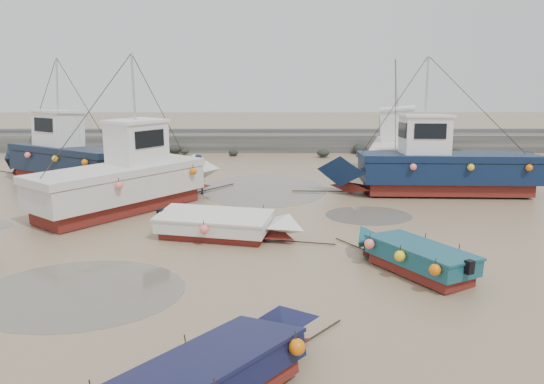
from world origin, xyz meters
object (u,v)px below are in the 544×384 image
at_px(dinghy_1, 220,369).
at_px(person, 199,194).
at_px(cabin_boat_3, 400,149).
at_px(dinghy_5, 225,222).
at_px(cabin_boat_0, 61,156).
at_px(cabin_boat_2, 433,166).
at_px(dinghy_2, 410,252).
at_px(cabin_boat_1, 132,177).

bearing_deg(dinghy_1, person, 139.69).
xyz_separation_m(cabin_boat_3, person, (-10.54, -5.28, -1.37)).
relative_size(dinghy_5, cabin_boat_0, 0.67).
distance_m(dinghy_1, cabin_boat_0, 20.92).
relative_size(dinghy_1, person, 2.72).
xyz_separation_m(dinghy_5, cabin_boat_3, (8.75, 11.88, 0.83)).
bearing_deg(dinghy_5, cabin_boat_2, 140.19).
bearing_deg(cabin_boat_2, dinghy_2, 162.60).
xyz_separation_m(dinghy_1, cabin_boat_2, (8.36, 15.93, 0.76)).
height_order(dinghy_1, cabin_boat_2, cabin_boat_2).
height_order(dinghy_1, cabin_boat_0, cabin_boat_0).
bearing_deg(dinghy_1, cabin_boat_1, 150.96).
xyz_separation_m(cabin_boat_0, cabin_boat_1, (4.96, -5.39, -0.01)).
bearing_deg(dinghy_2, person, 95.40).
xyz_separation_m(cabin_boat_0, cabin_boat_3, (17.84, 2.50, 0.03)).
xyz_separation_m(dinghy_5, person, (-1.79, 6.60, -0.54)).
bearing_deg(cabin_boat_2, cabin_boat_1, 104.50).
relative_size(cabin_boat_1, person, 4.71).
relative_size(dinghy_2, cabin_boat_1, 0.55).
xyz_separation_m(dinghy_2, dinghy_5, (-5.50, 3.05, -0.02)).
distance_m(cabin_boat_0, cabin_boat_3, 18.01).
xyz_separation_m(dinghy_1, cabin_boat_0, (-9.78, 18.48, 0.80)).
bearing_deg(person, cabin_boat_0, -59.32).
distance_m(dinghy_5, person, 6.86).
distance_m(dinghy_1, cabin_boat_2, 18.00).
distance_m(dinghy_2, cabin_boat_2, 10.53).
xyz_separation_m(dinghy_5, cabin_boat_1, (-4.14, 3.99, 0.79)).
bearing_deg(dinghy_2, cabin_boat_2, 38.62).
height_order(dinghy_2, cabin_boat_1, cabin_boat_1).
xyz_separation_m(dinghy_2, cabin_boat_2, (3.55, 9.88, 0.74)).
xyz_separation_m(dinghy_5, cabin_boat_2, (9.05, 6.83, 0.76)).
relative_size(dinghy_1, cabin_boat_2, 0.45).
relative_size(dinghy_1, dinghy_5, 0.83).
distance_m(dinghy_5, cabin_boat_0, 13.09).
relative_size(dinghy_1, cabin_boat_3, 0.55).
height_order(dinghy_1, dinghy_5, same).
height_order(dinghy_1, cabin_boat_3, cabin_boat_3).
xyz_separation_m(cabin_boat_1, person, (2.35, 2.61, -1.33)).
xyz_separation_m(cabin_boat_1, cabin_boat_3, (12.88, 7.89, 0.04)).
bearing_deg(person, dinghy_2, 88.57).
height_order(cabin_boat_1, cabin_boat_3, same).
relative_size(dinghy_1, dinghy_2, 1.05).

